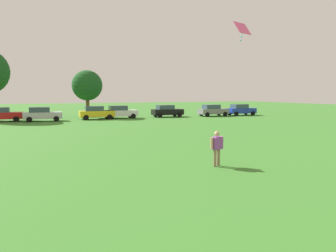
{
  "coord_description": "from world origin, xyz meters",
  "views": [
    {
      "loc": [
        -1.81,
        -0.83,
        3.29
      ],
      "look_at": [
        2.23,
        9.21,
        2.18
      ],
      "focal_mm": 34.1,
      "sensor_mm": 36.0,
      "label": 1
    }
  ],
  "objects_px": {
    "parked_car_red_1": "(2,114)",
    "parked_car_black_5": "(167,111)",
    "kite": "(242,29)",
    "parked_car_blue_7": "(241,110)",
    "adult_bystander": "(217,145)",
    "parked_car_yellow_3": "(96,113)",
    "parked_car_gray_6": "(213,110)",
    "parked_car_silver_2": "(42,114)",
    "parked_car_white_4": "(120,112)",
    "tree_far_right": "(87,86)"
  },
  "relations": [
    {
      "from": "parked_car_silver_2",
      "to": "parked_car_gray_6",
      "type": "xyz_separation_m",
      "value": [
        23.05,
        0.02,
        0.0
      ]
    },
    {
      "from": "parked_car_blue_7",
      "to": "tree_far_right",
      "type": "distance_m",
      "value": 22.65
    },
    {
      "from": "parked_car_black_5",
      "to": "tree_far_right",
      "type": "relative_size",
      "value": 0.67
    },
    {
      "from": "kite",
      "to": "adult_bystander",
      "type": "bearing_deg",
      "value": -136.83
    },
    {
      "from": "adult_bystander",
      "to": "parked_car_silver_2",
      "type": "bearing_deg",
      "value": 88.05
    },
    {
      "from": "parked_car_black_5",
      "to": "tree_far_right",
      "type": "height_order",
      "value": "tree_far_right"
    },
    {
      "from": "parked_car_silver_2",
      "to": "parked_car_black_5",
      "type": "height_order",
      "value": "same"
    },
    {
      "from": "parked_car_silver_2",
      "to": "tree_far_right",
      "type": "distance_m",
      "value": 8.26
    },
    {
      "from": "kite",
      "to": "parked_car_black_5",
      "type": "bearing_deg",
      "value": 77.62
    },
    {
      "from": "parked_car_white_4",
      "to": "adult_bystander",
      "type": "bearing_deg",
      "value": -94.82
    },
    {
      "from": "parked_car_gray_6",
      "to": "tree_far_right",
      "type": "relative_size",
      "value": 0.67
    },
    {
      "from": "parked_car_silver_2",
      "to": "parked_car_red_1",
      "type": "bearing_deg",
      "value": 164.07
    },
    {
      "from": "parked_car_red_1",
      "to": "parked_car_white_4",
      "type": "bearing_deg",
      "value": -1.23
    },
    {
      "from": "parked_car_yellow_3",
      "to": "parked_car_black_5",
      "type": "bearing_deg",
      "value": 1.98
    },
    {
      "from": "parked_car_red_1",
      "to": "parked_car_gray_6",
      "type": "bearing_deg",
      "value": -2.56
    },
    {
      "from": "parked_car_white_4",
      "to": "parked_car_black_5",
      "type": "height_order",
      "value": "same"
    },
    {
      "from": "parked_car_gray_6",
      "to": "parked_car_silver_2",
      "type": "bearing_deg",
      "value": -179.95
    },
    {
      "from": "adult_bystander",
      "to": "parked_car_yellow_3",
      "type": "xyz_separation_m",
      "value": [
        -0.73,
        28.7,
        -0.1
      ]
    },
    {
      "from": "parked_car_blue_7",
      "to": "adult_bystander",
      "type": "bearing_deg",
      "value": -126.45
    },
    {
      "from": "adult_bystander",
      "to": "parked_car_gray_6",
      "type": "distance_m",
      "value": 32.22
    },
    {
      "from": "parked_car_white_4",
      "to": "tree_far_right",
      "type": "relative_size",
      "value": 0.67
    },
    {
      "from": "kite",
      "to": "parked_car_gray_6",
      "type": "xyz_separation_m",
      "value": [
        12.41,
        24.78,
        -6.05
      ]
    },
    {
      "from": "adult_bystander",
      "to": "parked_car_white_4",
      "type": "distance_m",
      "value": 29.06
    },
    {
      "from": "parked_car_blue_7",
      "to": "parked_car_silver_2",
      "type": "bearing_deg",
      "value": 179.94
    },
    {
      "from": "adult_bystander",
      "to": "tree_far_right",
      "type": "height_order",
      "value": "tree_far_right"
    },
    {
      "from": "parked_car_silver_2",
      "to": "tree_far_right",
      "type": "relative_size",
      "value": 0.67
    },
    {
      "from": "parked_car_blue_7",
      "to": "parked_car_yellow_3",
      "type": "bearing_deg",
      "value": 178.1
    },
    {
      "from": "parked_car_black_5",
      "to": "parked_car_gray_6",
      "type": "bearing_deg",
      "value": -8.45
    },
    {
      "from": "parked_car_silver_2",
      "to": "parked_car_white_4",
      "type": "xyz_separation_m",
      "value": [
        9.61,
        0.94,
        0.0
      ]
    },
    {
      "from": "parked_car_red_1",
      "to": "parked_car_black_5",
      "type": "distance_m",
      "value": 20.66
    },
    {
      "from": "adult_bystander",
      "to": "parked_car_yellow_3",
      "type": "relative_size",
      "value": 0.37
    },
    {
      "from": "kite",
      "to": "parked_car_blue_7",
      "type": "height_order",
      "value": "kite"
    },
    {
      "from": "parked_car_yellow_3",
      "to": "parked_car_white_4",
      "type": "distance_m",
      "value": 3.18
    },
    {
      "from": "parked_car_white_4",
      "to": "parked_car_gray_6",
      "type": "xyz_separation_m",
      "value": [
        13.44,
        -0.92,
        0.0
      ]
    },
    {
      "from": "kite",
      "to": "parked_car_red_1",
      "type": "height_order",
      "value": "kite"
    },
    {
      "from": "parked_car_red_1",
      "to": "parked_car_silver_2",
      "type": "xyz_separation_m",
      "value": [
        4.36,
        -1.24,
        0.0
      ]
    },
    {
      "from": "parked_car_gray_6",
      "to": "tree_far_right",
      "type": "xyz_separation_m",
      "value": [
        -17.12,
        4.54,
        3.49
      ]
    },
    {
      "from": "adult_bystander",
      "to": "parked_car_red_1",
      "type": "distance_m",
      "value": 31.45
    },
    {
      "from": "parked_car_black_5",
      "to": "parked_car_blue_7",
      "type": "xyz_separation_m",
      "value": [
        11.54,
        -1.05,
        0.0
      ]
    },
    {
      "from": "tree_far_right",
      "to": "parked_car_yellow_3",
      "type": "bearing_deg",
      "value": -82.56
    },
    {
      "from": "parked_car_red_1",
      "to": "parked_car_blue_7",
      "type": "distance_m",
      "value": 32.22
    },
    {
      "from": "parked_car_red_1",
      "to": "parked_car_white_4",
      "type": "relative_size",
      "value": 1.0
    },
    {
      "from": "tree_far_right",
      "to": "kite",
      "type": "bearing_deg",
      "value": -80.88
    },
    {
      "from": "parked_car_red_1",
      "to": "adult_bystander",
      "type": "bearing_deg",
      "value": -68.49
    },
    {
      "from": "parked_car_black_5",
      "to": "parked_car_blue_7",
      "type": "height_order",
      "value": "same"
    },
    {
      "from": "adult_bystander",
      "to": "kite",
      "type": "height_order",
      "value": "kite"
    },
    {
      "from": "kite",
      "to": "parked_car_red_1",
      "type": "distance_m",
      "value": 30.63
    },
    {
      "from": "parked_car_white_4",
      "to": "parked_car_black_5",
      "type": "relative_size",
      "value": 1.0
    },
    {
      "from": "tree_far_right",
      "to": "adult_bystander",
      "type": "bearing_deg",
      "value": -87.83
    },
    {
      "from": "parked_car_silver_2",
      "to": "tree_far_right",
      "type": "height_order",
      "value": "tree_far_right"
    }
  ]
}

